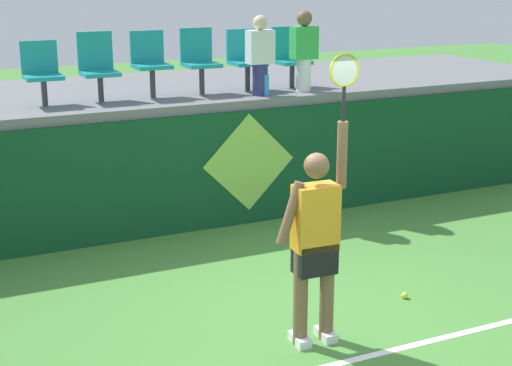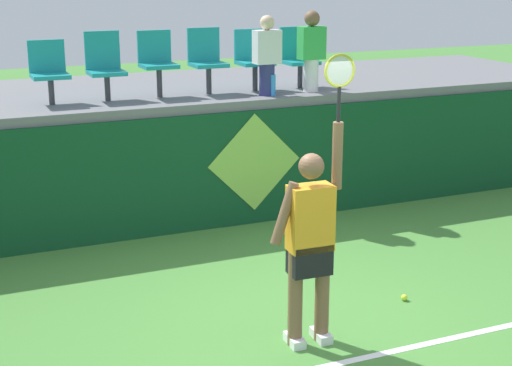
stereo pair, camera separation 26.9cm
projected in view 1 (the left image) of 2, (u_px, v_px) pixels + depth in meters
The scene contains 16 objects.
ground_plane at pixel (311, 323), 7.30m from camera, with size 40.00×40.00×0.00m, color #478438.
court_back_wall at pixel (195, 172), 9.72m from camera, with size 12.50×0.20×1.49m, color #0F4223.
spectator_platform at pixel (156, 91), 10.80m from camera, with size 12.50×3.09×0.12m, color slate.
court_baseline_stripe at pixel (355, 359), 6.63m from camera, with size 11.25×0.08×0.01m, color white.
tennis_player at pixel (316, 238), 6.70m from camera, with size 0.75×0.28×2.56m.
tennis_ball at pixel (405, 295), 7.84m from camera, with size 0.07×0.07×0.07m, color #D1E533.
water_bottle at pixel (266, 85), 10.02m from camera, with size 0.07×0.07×0.28m, color #338CE5.
stadium_chair_0 at pixel (42, 71), 9.31m from camera, with size 0.44×0.42×0.77m.
stadium_chair_1 at pixel (98, 65), 9.59m from camera, with size 0.44×0.42×0.85m.
stadium_chair_2 at pixel (150, 60), 9.86m from camera, with size 0.44×0.42×0.84m.
stadium_chair_3 at pixel (199, 58), 10.14m from camera, with size 0.44×0.42×0.85m.
stadium_chair_4 at pixel (245, 57), 10.41m from camera, with size 0.44×0.42×0.81m.
stadium_chair_5 at pixel (290, 55), 10.69m from camera, with size 0.44×0.42×0.82m.
spectator_0 at pixel (304, 49), 10.30m from camera, with size 0.34×0.21×1.07m.
spectator_1 at pixel (260, 54), 9.98m from camera, with size 0.34×0.20×1.03m.
wall_signage_mount at pixel (249, 223), 10.11m from camera, with size 1.27×0.01×1.45m.
Camera 1 is at (-3.31, -5.80, 3.27)m, focal length 54.37 mm.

